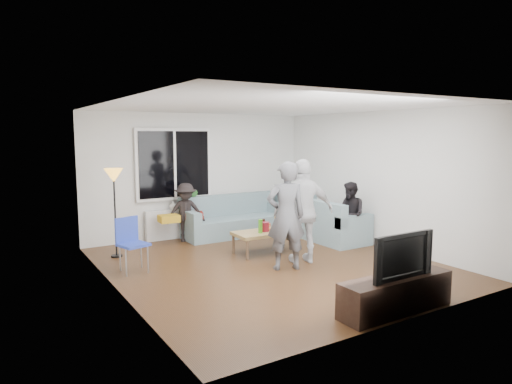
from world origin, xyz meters
TOP-DOWN VIEW (x-y plane):
  - floor at (0.00, 0.00)m, footprint 5.00×5.50m
  - ceiling at (0.00, 0.00)m, footprint 5.00×5.50m
  - wall_back at (0.00, 2.77)m, footprint 5.00×0.04m
  - wall_front at (0.00, -2.77)m, footprint 5.00×0.04m
  - wall_left at (-2.52, 0.00)m, footprint 0.04×5.50m
  - wall_right at (2.52, 0.00)m, footprint 0.04×5.50m
  - window_frame at (-0.60, 2.69)m, footprint 1.62×0.06m
  - window_glass at (-0.60, 2.65)m, footprint 1.50×0.02m
  - window_mullion at (-0.60, 2.64)m, footprint 0.05×0.03m
  - radiator at (-0.60, 2.65)m, footprint 1.30×0.12m
  - potted_plant at (-0.22, 2.62)m, footprint 0.24×0.22m
  - vase at (-0.66, 2.62)m, footprint 0.18×0.18m
  - sofa_back_section at (0.60, 2.27)m, footprint 2.30×0.85m
  - sofa_right_section at (2.02, 1.04)m, footprint 2.00×0.85m
  - sofa_corner at (2.34, 2.27)m, footprint 0.85×0.85m
  - cushion_yellow at (-0.90, 2.25)m, footprint 0.40×0.34m
  - cushion_red at (-0.33, 2.33)m, footprint 0.44×0.40m
  - coffee_table at (0.33, 0.70)m, footprint 1.12×0.63m
  - pitcher at (0.35, 0.69)m, footprint 0.17×0.17m
  - side_chair at (-2.05, 0.77)m, footprint 0.50×0.50m
  - floor_lamp at (-2.05, 1.83)m, footprint 0.32×0.32m
  - player_left at (0.08, -0.34)m, footprint 0.74×0.60m
  - player_right at (0.56, -0.18)m, footprint 1.11×0.73m
  - spectator_right at (2.02, 0.24)m, footprint 0.59×0.69m
  - spectator_back at (-0.52, 2.30)m, footprint 0.85×0.62m
  - tv_console at (0.20, -2.50)m, footprint 1.60×0.40m
  - television at (0.20, -2.50)m, footprint 0.96×0.13m
  - bottle_c at (0.41, 0.84)m, footprint 0.07×0.07m
  - bottle_b at (0.19, 0.60)m, footprint 0.08×0.08m
  - bottle_d at (0.54, 0.61)m, footprint 0.07×0.07m

SIDE VIEW (x-z plane):
  - floor at x=0.00m, z-range -0.04..0.00m
  - coffee_table at x=0.33m, z-range 0.00..0.40m
  - tv_console at x=0.20m, z-range 0.00..0.44m
  - radiator at x=-0.60m, z-range 0.00..0.62m
  - sofa_back_section at x=0.60m, z-range 0.00..0.85m
  - sofa_right_section at x=2.02m, z-range 0.00..0.85m
  - sofa_corner at x=2.34m, z-range 0.00..0.85m
  - side_chair at x=-2.05m, z-range 0.00..0.86m
  - pitcher at x=0.35m, z-range 0.40..0.57m
  - bottle_c at x=0.41m, z-range 0.40..0.60m
  - cushion_yellow at x=-0.90m, z-range 0.44..0.58m
  - cushion_red at x=-0.33m, z-range 0.45..0.57m
  - bottle_b at x=0.19m, z-range 0.40..0.65m
  - bottle_d at x=0.54m, z-range 0.40..0.68m
  - spectator_back at x=-0.52m, z-range 0.00..1.19m
  - spectator_right at x=2.02m, z-range 0.00..1.25m
  - vase at x=-0.66m, z-range 0.62..0.79m
  - television at x=0.20m, z-range 0.44..1.00m
  - floor_lamp at x=-2.05m, z-range 0.00..1.56m
  - potted_plant at x=-0.22m, z-range 0.62..0.99m
  - player_left at x=0.08m, z-range 0.00..1.74m
  - player_right at x=0.56m, z-range 0.00..1.76m
  - wall_back at x=0.00m, z-range 0.00..2.60m
  - wall_front at x=0.00m, z-range 0.00..2.60m
  - wall_left at x=-2.52m, z-range 0.00..2.60m
  - wall_right at x=2.52m, z-range 0.00..2.60m
  - window_frame at x=-0.60m, z-range 0.81..2.29m
  - window_glass at x=-0.60m, z-range 0.88..2.23m
  - window_mullion at x=-0.60m, z-range 0.88..2.23m
  - ceiling at x=0.00m, z-range 2.60..2.64m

